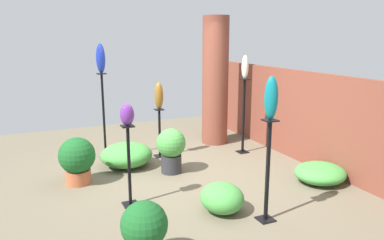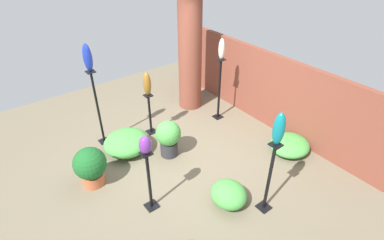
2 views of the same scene
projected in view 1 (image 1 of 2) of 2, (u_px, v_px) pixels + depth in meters
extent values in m
plane|color=#6B604C|center=(182.00, 176.00, 6.08)|extent=(8.00, 8.00, 0.00)
cube|color=brown|center=(297.00, 115.00, 6.81)|extent=(5.60, 0.12, 1.62)
cylinder|color=brown|center=(215.00, 81.00, 7.68)|extent=(0.54, 0.54, 2.61)
cube|color=black|center=(242.00, 152.00, 7.29)|extent=(0.20, 0.20, 0.01)
cube|color=black|center=(244.00, 116.00, 7.13)|extent=(0.04, 0.04, 1.43)
cube|color=black|center=(245.00, 79.00, 6.97)|extent=(0.16, 0.16, 0.02)
cube|color=black|center=(265.00, 219.00, 4.62)|extent=(0.20, 0.20, 0.01)
cube|color=black|center=(268.00, 171.00, 4.48)|extent=(0.04, 0.04, 1.27)
cube|color=black|center=(270.00, 120.00, 4.34)|extent=(0.16, 0.16, 0.02)
cube|color=black|center=(131.00, 204.00, 5.04)|extent=(0.20, 0.20, 0.01)
cube|color=black|center=(129.00, 166.00, 4.92)|extent=(0.04, 0.04, 1.10)
cube|color=black|center=(127.00, 126.00, 4.80)|extent=(0.16, 0.16, 0.02)
cube|color=black|center=(160.00, 156.00, 7.04)|extent=(0.20, 0.20, 0.01)
cube|color=black|center=(160.00, 133.00, 6.94)|extent=(0.04, 0.04, 0.91)
cube|color=black|center=(159.00, 110.00, 6.84)|extent=(0.16, 0.16, 0.01)
cube|color=black|center=(106.00, 158.00, 6.93)|extent=(0.20, 0.20, 0.01)
cube|color=black|center=(104.00, 117.00, 6.75)|extent=(0.04, 0.04, 1.57)
cube|color=black|center=(101.00, 74.00, 6.58)|extent=(0.16, 0.16, 0.02)
ellipsoid|color=beige|center=(245.00, 67.00, 6.92)|extent=(0.13, 0.13, 0.44)
ellipsoid|color=#0F727A|center=(271.00, 98.00, 4.29)|extent=(0.16, 0.16, 0.51)
ellipsoid|color=#6B2D8C|center=(127.00, 115.00, 4.76)|extent=(0.18, 0.18, 0.29)
ellipsoid|color=brown|center=(159.00, 96.00, 6.79)|extent=(0.16, 0.16, 0.49)
ellipsoid|color=#192D9E|center=(101.00, 58.00, 6.52)|extent=(0.15, 0.16, 0.52)
cylinder|color=#2D2D33|center=(171.00, 164.00, 6.20)|extent=(0.34, 0.34, 0.30)
sphere|color=#479942|center=(171.00, 143.00, 6.12)|extent=(0.48, 0.48, 0.48)
cylinder|color=#B25B38|center=(78.00, 177.00, 5.74)|extent=(0.38, 0.38, 0.22)
sphere|color=#195923|center=(77.00, 155.00, 5.67)|extent=(0.55, 0.55, 0.55)
sphere|color=#195923|center=(144.00, 224.00, 3.68)|extent=(0.47, 0.47, 0.47)
ellipsoid|color=#479942|center=(127.00, 155.00, 6.46)|extent=(0.85, 0.89, 0.41)
ellipsoid|color=#479942|center=(222.00, 198.00, 4.80)|extent=(0.60, 0.56, 0.38)
ellipsoid|color=#479942|center=(320.00, 173.00, 5.77)|extent=(0.75, 0.80, 0.30)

